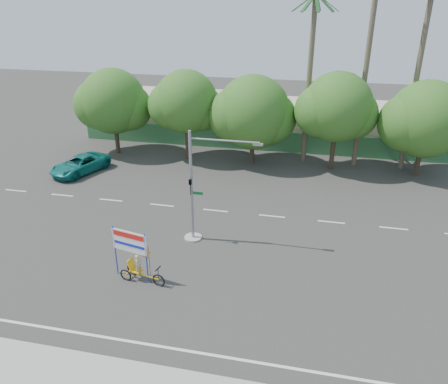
# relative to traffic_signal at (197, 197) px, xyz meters

# --- Properties ---
(ground) EXTENTS (120.00, 120.00, 0.00)m
(ground) POSITION_rel_traffic_signal_xyz_m (2.20, -3.98, -2.92)
(ground) COLOR #33302D
(ground) RESTS_ON ground
(fence) EXTENTS (38.00, 0.08, 2.00)m
(fence) POSITION_rel_traffic_signal_xyz_m (2.20, 17.52, -1.92)
(fence) COLOR #336B3D
(fence) RESTS_ON ground
(building_left) EXTENTS (12.00, 8.00, 4.00)m
(building_left) POSITION_rel_traffic_signal_xyz_m (-7.80, 22.02, -0.92)
(building_left) COLOR beige
(building_left) RESTS_ON ground
(building_right) EXTENTS (14.00, 8.00, 3.60)m
(building_right) POSITION_rel_traffic_signal_xyz_m (10.20, 22.02, -1.12)
(building_right) COLOR beige
(building_right) RESTS_ON ground
(tree_far_left) EXTENTS (7.14, 6.00, 7.96)m
(tree_far_left) POSITION_rel_traffic_signal_xyz_m (-11.85, 14.02, 1.84)
(tree_far_left) COLOR #473828
(tree_far_left) RESTS_ON ground
(tree_left) EXTENTS (6.66, 5.60, 8.07)m
(tree_left) POSITION_rel_traffic_signal_xyz_m (-4.85, 14.02, 2.14)
(tree_left) COLOR #473828
(tree_left) RESTS_ON ground
(tree_center) EXTENTS (7.62, 6.40, 7.85)m
(tree_center) POSITION_rel_traffic_signal_xyz_m (1.14, 14.02, 1.55)
(tree_center) COLOR #473828
(tree_center) RESTS_ON ground
(tree_right) EXTENTS (6.90, 5.80, 8.36)m
(tree_right) POSITION_rel_traffic_signal_xyz_m (8.15, 14.02, 2.32)
(tree_right) COLOR #473828
(tree_right) RESTS_ON ground
(tree_far_right) EXTENTS (7.38, 6.20, 7.94)m
(tree_far_right) POSITION_rel_traffic_signal_xyz_m (15.15, 14.02, 1.73)
(tree_far_right) COLOR #473828
(tree_far_right) RESTS_ON ground
(palm_tall) EXTENTS (3.73, 3.79, 17.45)m
(palm_tall) POSITION_rel_traffic_signal_xyz_m (10.20, 15.52, 7.55)
(palm_tall) COLOR #70604C
(palm_tall) RESTS_ON ground
(palm_mid) EXTENTS (3.73, 3.79, 15.45)m
(palm_mid) POSITION_rel_traffic_signal_xyz_m (14.20, 15.52, 6.48)
(palm_mid) COLOR #70604C
(palm_mid) RESTS_ON ground
(palm_short) EXTENTS (3.73, 3.79, 14.45)m
(palm_short) POSITION_rel_traffic_signal_xyz_m (5.70, 15.52, 5.94)
(palm_short) COLOR #70604C
(palm_short) RESTS_ON ground
(traffic_signal) EXTENTS (4.72, 1.10, 7.00)m
(traffic_signal) POSITION_rel_traffic_signal_xyz_m (0.00, 0.00, 0.00)
(traffic_signal) COLOR gray
(traffic_signal) RESTS_ON ground
(trike_billboard) EXTENTS (3.02, 1.06, 3.02)m
(trike_billboard) POSITION_rel_traffic_signal_xyz_m (-2.04, -4.78, -1.70)
(trike_billboard) COLOR black
(trike_billboard) RESTS_ON ground
(pickup_truck) EXTENTS (4.15, 5.81, 1.47)m
(pickup_truck) POSITION_rel_traffic_signal_xyz_m (-12.73, 8.54, -2.18)
(pickup_truck) COLOR #107067
(pickup_truck) RESTS_ON ground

